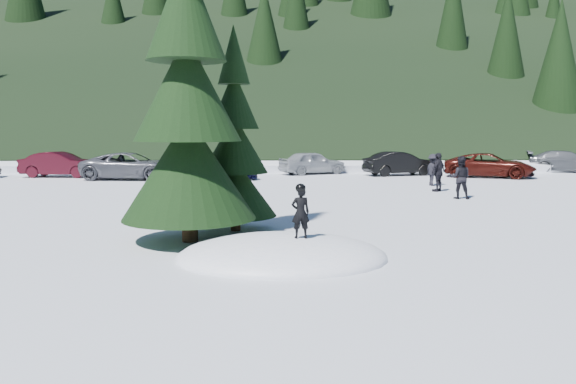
{
  "coord_description": "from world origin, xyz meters",
  "views": [
    {
      "loc": [
        -0.15,
        -11.59,
        2.75
      ],
      "look_at": [
        0.19,
        2.62,
        1.1
      ],
      "focal_mm": 35.0,
      "sensor_mm": 36.0,
      "label": 1
    }
  ],
  "objects_px": {
    "spruce_tall": "(187,103)",
    "adult_1": "(438,172)",
    "child_skier": "(300,213)",
    "car_1": "(61,164)",
    "car_6": "(489,165)",
    "car_7": "(566,161)",
    "spruce_short": "(235,152)",
    "adult_0": "(460,178)",
    "car_2": "(131,166)",
    "car_3": "(216,168)",
    "car_4": "(312,163)",
    "adult_2": "(433,170)",
    "car_5": "(400,164)"
  },
  "relations": [
    {
      "from": "car_6",
      "to": "spruce_short",
      "type": "bearing_deg",
      "value": 162.73
    },
    {
      "from": "spruce_tall",
      "to": "car_2",
      "type": "xyz_separation_m",
      "value": [
        -5.52,
        16.35,
        -2.61
      ]
    },
    {
      "from": "car_5",
      "to": "car_3",
      "type": "bearing_deg",
      "value": 89.87
    },
    {
      "from": "adult_1",
      "to": "car_4",
      "type": "height_order",
      "value": "adult_1"
    },
    {
      "from": "spruce_tall",
      "to": "car_5",
      "type": "relative_size",
      "value": 2.09
    },
    {
      "from": "adult_0",
      "to": "car_3",
      "type": "bearing_deg",
      "value": -21.1
    },
    {
      "from": "car_3",
      "to": "car_6",
      "type": "bearing_deg",
      "value": -99.37
    },
    {
      "from": "spruce_short",
      "to": "adult_2",
      "type": "bearing_deg",
      "value": 53.14
    },
    {
      "from": "adult_1",
      "to": "spruce_short",
      "type": "bearing_deg",
      "value": 3.9
    },
    {
      "from": "adult_0",
      "to": "car_1",
      "type": "height_order",
      "value": "adult_0"
    },
    {
      "from": "spruce_tall",
      "to": "car_7",
      "type": "height_order",
      "value": "spruce_tall"
    },
    {
      "from": "child_skier",
      "to": "car_5",
      "type": "distance_m",
      "value": 21.59
    },
    {
      "from": "spruce_tall",
      "to": "car_5",
      "type": "xyz_separation_m",
      "value": [
        9.22,
        18.5,
        -2.64
      ]
    },
    {
      "from": "adult_1",
      "to": "car_3",
      "type": "relative_size",
      "value": 0.38
    },
    {
      "from": "adult_1",
      "to": "car_4",
      "type": "xyz_separation_m",
      "value": [
        -4.78,
        9.15,
        -0.16
      ]
    },
    {
      "from": "car_2",
      "to": "car_4",
      "type": "height_order",
      "value": "car_2"
    },
    {
      "from": "car_3",
      "to": "car_6",
      "type": "distance_m",
      "value": 14.94
    },
    {
      "from": "adult_1",
      "to": "car_6",
      "type": "bearing_deg",
      "value": -169.59
    },
    {
      "from": "adult_2",
      "to": "car_4",
      "type": "bearing_deg",
      "value": 25.42
    },
    {
      "from": "child_skier",
      "to": "adult_1",
      "type": "height_order",
      "value": "adult_1"
    },
    {
      "from": "car_5",
      "to": "car_6",
      "type": "xyz_separation_m",
      "value": [
        4.65,
        -1.4,
        -0.02
      ]
    },
    {
      "from": "child_skier",
      "to": "car_4",
      "type": "distance_m",
      "value": 21.6
    },
    {
      "from": "spruce_short",
      "to": "car_1",
      "type": "relative_size",
      "value": 1.27
    },
    {
      "from": "spruce_tall",
      "to": "adult_2",
      "type": "bearing_deg",
      "value": 53.29
    },
    {
      "from": "spruce_tall",
      "to": "car_3",
      "type": "xyz_separation_m",
      "value": [
        -1.01,
        15.72,
        -2.68
      ]
    },
    {
      "from": "car_2",
      "to": "car_7",
      "type": "distance_m",
      "value": 25.83
    },
    {
      "from": "adult_0",
      "to": "car_6",
      "type": "distance_m",
      "value": 10.31
    },
    {
      "from": "child_skier",
      "to": "adult_1",
      "type": "distance_m",
      "value": 13.97
    },
    {
      "from": "spruce_tall",
      "to": "adult_1",
      "type": "relative_size",
      "value": 5.16
    },
    {
      "from": "car_7",
      "to": "car_1",
      "type": "bearing_deg",
      "value": 115.63
    },
    {
      "from": "adult_0",
      "to": "adult_1",
      "type": "bearing_deg",
      "value": -70.59
    },
    {
      "from": "spruce_tall",
      "to": "adult_1",
      "type": "height_order",
      "value": "spruce_tall"
    },
    {
      "from": "spruce_tall",
      "to": "car_3",
      "type": "distance_m",
      "value": 15.98
    },
    {
      "from": "adult_0",
      "to": "car_1",
      "type": "relative_size",
      "value": 0.39
    },
    {
      "from": "spruce_short",
      "to": "car_3",
      "type": "relative_size",
      "value": 1.23
    },
    {
      "from": "spruce_short",
      "to": "car_1",
      "type": "height_order",
      "value": "spruce_short"
    },
    {
      "from": "child_skier",
      "to": "car_1",
      "type": "height_order",
      "value": "child_skier"
    },
    {
      "from": "adult_1",
      "to": "car_7",
      "type": "bearing_deg",
      "value": 179.01
    },
    {
      "from": "spruce_tall",
      "to": "adult_0",
      "type": "xyz_separation_m",
      "value": [
        9.18,
        7.92,
        -2.5
      ]
    },
    {
      "from": "adult_0",
      "to": "adult_1",
      "type": "height_order",
      "value": "adult_1"
    },
    {
      "from": "spruce_short",
      "to": "car_5",
      "type": "relative_size",
      "value": 1.3
    },
    {
      "from": "spruce_tall",
      "to": "car_4",
      "type": "bearing_deg",
      "value": 77.65
    },
    {
      "from": "adult_1",
      "to": "car_4",
      "type": "relative_size",
      "value": 0.42
    },
    {
      "from": "car_4",
      "to": "car_5",
      "type": "height_order",
      "value": "car_5"
    },
    {
      "from": "spruce_short",
      "to": "car_1",
      "type": "bearing_deg",
      "value": 123.26
    },
    {
      "from": "car_6",
      "to": "car_7",
      "type": "xyz_separation_m",
      "value": [
        6.1,
        3.47,
        -0.01
      ]
    },
    {
      "from": "car_5",
      "to": "car_6",
      "type": "height_order",
      "value": "car_5"
    },
    {
      "from": "spruce_short",
      "to": "car_2",
      "type": "xyz_separation_m",
      "value": [
        -6.52,
        14.95,
        -1.39
      ]
    },
    {
      "from": "adult_2",
      "to": "car_6",
      "type": "relative_size",
      "value": 0.32
    },
    {
      "from": "car_3",
      "to": "car_7",
      "type": "xyz_separation_m",
      "value": [
        20.97,
        4.85,
        0.02
      ]
    }
  ]
}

